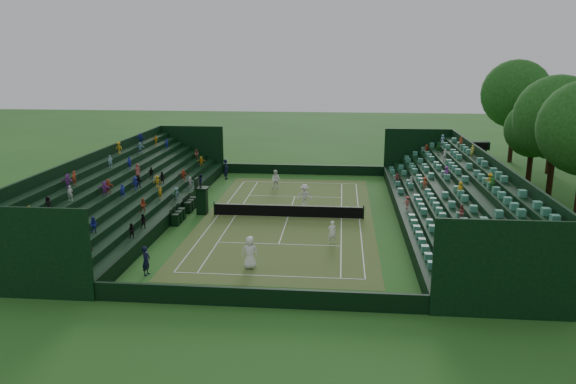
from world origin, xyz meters
The scene contains 19 objects.
ground centered at (0.00, 0.00, 0.00)m, with size 160.00×160.00×0.00m, color #25571B.
court_surface centered at (0.00, 0.00, 0.01)m, with size 12.97×26.77×0.01m, color #317627.
perimeter_wall_north centered at (0.00, 15.88, 0.50)m, with size 17.17×0.20×1.00m, color black.
perimeter_wall_south centered at (0.00, -15.88, 0.50)m, with size 17.17×0.20×1.00m, color black.
perimeter_wall_east centered at (8.48, 0.00, 0.50)m, with size 0.20×31.77×1.00m, color black.
perimeter_wall_west centered at (-8.48, 0.00, 0.50)m, with size 0.20×31.77×1.00m, color black.
north_grandstand centered at (12.66, 0.00, 1.55)m, with size 6.60×32.00×4.90m.
south_grandstand centered at (-12.66, 0.00, 1.55)m, with size 6.60×32.00×4.90m.
tennis_net centered at (0.00, 0.00, 0.53)m, with size 11.67×0.10×1.06m.
scoreboard_tower centered at (17.75, 16.00, 3.14)m, with size 2.00×1.00×3.70m.
tree_row centered at (23.03, 11.14, 6.91)m, with size 10.75×37.07×11.70m.
umpire_chair centered at (-6.83, 0.31, 1.36)m, with size 1.01×1.01×3.18m.
courtside_chairs centered at (-8.05, -0.48, 0.48)m, with size 0.58×5.55×1.26m.
player_near_west centered at (-1.21, -10.79, 0.98)m, with size 0.95×0.62×1.95m, color white.
player_near_east centered at (3.50, -5.87, 0.78)m, with size 0.57×0.38×1.57m, color white.
player_far_west centered at (-2.01, 9.22, 0.89)m, with size 0.86×0.67×1.77m, color white.
player_far_east centered at (1.08, 2.91, 0.97)m, with size 1.26×0.73×1.95m, color white.
line_judge_north centered at (-7.45, 12.78, 1.02)m, with size 0.74×0.49×2.03m, color black.
line_judge_south centered at (-6.93, -12.35, 0.85)m, with size 0.62×0.41×1.70m, color black.
Camera 1 is at (3.96, -41.42, 12.30)m, focal length 35.00 mm.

